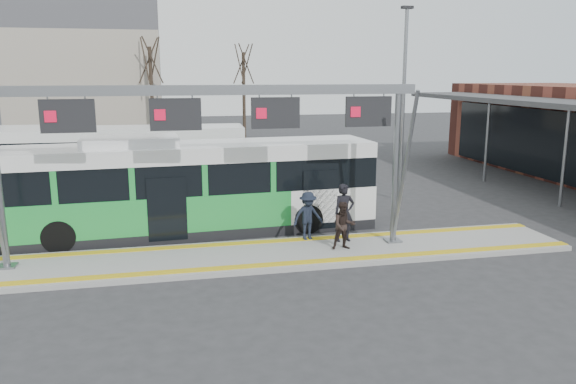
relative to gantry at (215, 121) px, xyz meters
name	(u,v)px	position (x,y,z in m)	size (l,w,h in m)	color
ground	(231,260)	(0.35, -0.25, -4.30)	(120.00, 120.00, 0.00)	#2D2D30
platform_main	(231,257)	(0.35, -0.25, -4.22)	(22.00, 3.00, 0.15)	gray
platform_second	(117,206)	(-3.65, 7.75, -4.22)	(20.00, 3.00, 0.15)	gray
tactile_main	(231,255)	(0.35, -0.25, -4.14)	(22.00, 2.65, 0.02)	gold
tactile_second	(119,198)	(-3.65, 8.90, -4.14)	(20.00, 0.35, 0.02)	gold
gantry	(215,121)	(0.00, 0.00, 0.00)	(13.00, 1.68, 5.20)	slate
apartment_block	(12,30)	(-13.65, 35.75, 4.91)	(24.50, 12.50, 18.40)	#A09585
hero_bus	(194,188)	(-0.56, 3.14, -2.67)	(13.07, 3.45, 3.56)	black
bg_bus_green	(114,160)	(-3.95, 11.30, -2.75)	(12.61, 3.17, 3.13)	black
passenger_a	(344,213)	(4.25, 0.46, -3.18)	(0.71, 0.47, 1.95)	black
passenger_b	(344,226)	(3.97, -0.40, -3.38)	(0.75, 0.59, 1.55)	black
passenger_c	(308,216)	(3.10, 0.85, -3.32)	(1.07, 0.61, 1.65)	black
tree_left	(150,61)	(-2.37, 28.70, 2.30)	(1.40, 1.40, 8.70)	#382B21
tree_mid	(243,64)	(5.48, 33.06, 2.13)	(1.40, 1.40, 8.48)	#382B21
lamp_east	(403,101)	(8.88, 6.52, 0.20)	(0.50, 0.25, 8.50)	slate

